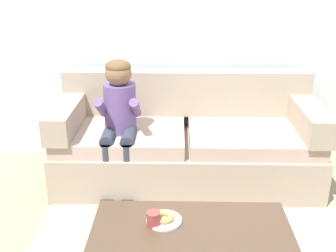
# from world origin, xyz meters

# --- Properties ---
(ground) EXTENTS (10.00, 10.00, 0.00)m
(ground) POSITION_xyz_m (0.00, 0.00, 0.00)
(ground) COLOR #9E896B
(wall_back) EXTENTS (8.00, 0.10, 2.80)m
(wall_back) POSITION_xyz_m (0.00, 1.40, 1.40)
(wall_back) COLOR silver
(wall_back) RESTS_ON ground
(couch) EXTENTS (2.20, 0.90, 0.91)m
(couch) POSITION_xyz_m (-0.05, 0.84, 0.33)
(couch) COLOR tan
(couch) RESTS_ON ground
(coffee_table) EXTENTS (1.15, 0.55, 0.39)m
(coffee_table) POSITION_xyz_m (-0.04, -0.48, 0.35)
(coffee_table) COLOR #4C3828
(coffee_table) RESTS_ON ground
(person_child) EXTENTS (0.34, 0.58, 1.10)m
(person_child) POSITION_xyz_m (-0.59, 0.64, 0.67)
(person_child) COLOR #664C84
(person_child) RESTS_ON ground
(plate) EXTENTS (0.21, 0.21, 0.01)m
(plate) POSITION_xyz_m (-0.20, -0.42, 0.40)
(plate) COLOR white
(plate) RESTS_ON coffee_table
(donut) EXTENTS (0.15, 0.15, 0.04)m
(donut) POSITION_xyz_m (-0.20, -0.42, 0.43)
(donut) COLOR tan
(donut) RESTS_ON plate
(mug) EXTENTS (0.08, 0.08, 0.09)m
(mug) POSITION_xyz_m (-0.26, -0.47, 0.44)
(mug) COLOR #993D38
(mug) RESTS_ON coffee_table
(toy_controller) EXTENTS (0.23, 0.09, 0.05)m
(toy_controller) POSITION_xyz_m (0.57, 0.05, 0.03)
(toy_controller) COLOR red
(toy_controller) RESTS_ON ground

